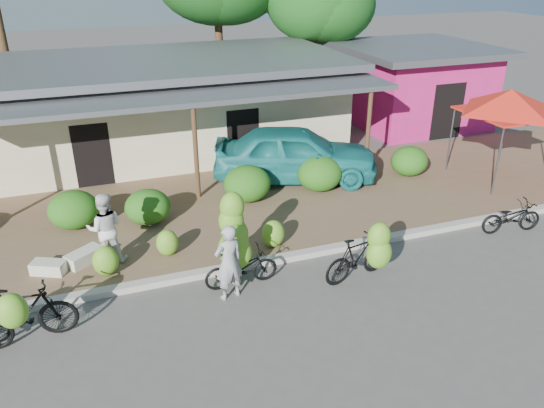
# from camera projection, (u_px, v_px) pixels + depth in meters

# --- Properties ---
(ground) EXTENTS (100.00, 100.00, 0.00)m
(ground) POSITION_uv_depth(u_px,v_px,m) (267.00, 320.00, 10.67)
(ground) COLOR #504D4B
(ground) RESTS_ON ground
(sidewalk) EXTENTS (60.00, 6.00, 0.12)m
(sidewalk) POSITION_uv_depth(u_px,v_px,m) (208.00, 214.00, 14.89)
(sidewalk) COLOR brown
(sidewalk) RESTS_ON ground
(curb) EXTENTS (60.00, 0.25, 0.15)m
(curb) POSITION_uv_depth(u_px,v_px,m) (238.00, 267.00, 12.33)
(curb) COLOR #A8A399
(curb) RESTS_ON ground
(shop_main) EXTENTS (13.00, 8.50, 3.35)m
(shop_main) POSITION_uv_depth(u_px,v_px,m) (166.00, 105.00, 19.22)
(shop_main) COLOR beige
(shop_main) RESTS_ON ground
(shop_pink) EXTENTS (6.00, 6.00, 3.25)m
(shop_pink) POSITION_uv_depth(u_px,v_px,m) (413.00, 84.00, 22.53)
(shop_pink) COLOR #D52070
(shop_pink) RESTS_ON ground
(hedge_1) EXTENTS (1.30, 1.17, 1.02)m
(hedge_1) POSITION_uv_depth(u_px,v_px,m) (73.00, 210.00, 13.82)
(hedge_1) COLOR #1F5814
(hedge_1) RESTS_ON sidewalk
(hedge_2) EXTENTS (1.21, 1.09, 0.94)m
(hedge_2) POSITION_uv_depth(u_px,v_px,m) (148.00, 207.00, 14.06)
(hedge_2) COLOR #1F5814
(hedge_2) RESTS_ON sidewalk
(hedge_3) EXTENTS (1.38, 1.24, 1.07)m
(hedge_3) POSITION_uv_depth(u_px,v_px,m) (247.00, 184.00, 15.31)
(hedge_3) COLOR #1F5814
(hedge_3) RESTS_ON sidewalk
(hedge_4) EXTENTS (1.38, 1.24, 1.08)m
(hedge_4) POSITION_uv_depth(u_px,v_px,m) (320.00, 174.00, 16.01)
(hedge_4) COLOR #1F5814
(hedge_4) RESTS_ON sidewalk
(hedge_5) EXTENTS (1.24, 1.11, 0.96)m
(hedge_5) POSITION_uv_depth(u_px,v_px,m) (409.00, 161.00, 17.14)
(hedge_5) COLOR #1F5814
(hedge_5) RESTS_ON sidewalk
(red_canopy) EXTENTS (3.50, 3.50, 2.86)m
(red_canopy) POSITION_uv_depth(u_px,v_px,m) (510.00, 101.00, 16.12)
(red_canopy) COLOR #59595E
(red_canopy) RESTS_ON sidewalk
(bike_left) EXTENTS (1.97, 1.22, 1.44)m
(bike_left) POSITION_uv_depth(u_px,v_px,m) (22.00, 313.00, 9.81)
(bike_left) COLOR black
(bike_left) RESTS_ON ground
(bike_center) EXTENTS (1.65, 1.12, 2.02)m
(bike_center) POSITION_uv_depth(u_px,v_px,m) (237.00, 248.00, 11.69)
(bike_center) COLOR black
(bike_center) RESTS_ON ground
(bike_right) EXTENTS (1.83, 1.30, 1.67)m
(bike_right) POSITION_uv_depth(u_px,v_px,m) (363.00, 255.00, 11.63)
(bike_right) COLOR black
(bike_right) RESTS_ON ground
(bike_far_right) EXTENTS (1.71, 0.81, 0.87)m
(bike_far_right) POSITION_uv_depth(u_px,v_px,m) (512.00, 217.00, 13.86)
(bike_far_right) COLOR black
(bike_far_right) RESTS_ON ground
(loose_banana_a) EXTENTS (0.57, 0.49, 0.71)m
(loose_banana_a) POSITION_uv_depth(u_px,v_px,m) (106.00, 261.00, 11.80)
(loose_banana_a) COLOR #6EAA2A
(loose_banana_a) RESTS_ON sidewalk
(loose_banana_b) EXTENTS (0.53, 0.45, 0.66)m
(loose_banana_b) POSITION_uv_depth(u_px,v_px,m) (167.00, 243.00, 12.60)
(loose_banana_b) COLOR #6EAA2A
(loose_banana_b) RESTS_ON sidewalk
(loose_banana_c) EXTENTS (0.57, 0.48, 0.71)m
(loose_banana_c) POSITION_uv_depth(u_px,v_px,m) (273.00, 234.00, 12.96)
(loose_banana_c) COLOR #6EAA2A
(loose_banana_c) RESTS_ON sidewalk
(sack_near) EXTENTS (0.92, 0.82, 0.30)m
(sack_near) POSITION_uv_depth(u_px,v_px,m) (84.00, 257.00, 12.37)
(sack_near) COLOR beige
(sack_near) RESTS_ON sidewalk
(sack_far) EXTENTS (0.84, 0.67, 0.28)m
(sack_far) POSITION_uv_depth(u_px,v_px,m) (49.00, 267.00, 11.96)
(sack_far) COLOR beige
(sack_far) RESTS_ON sidewalk
(vendor) EXTENTS (0.71, 0.55, 1.73)m
(vendor) POSITION_uv_depth(u_px,v_px,m) (229.00, 262.00, 11.02)
(vendor) COLOR #949494
(vendor) RESTS_ON ground
(bystander) EXTENTS (0.91, 0.75, 1.72)m
(bystander) POSITION_uv_depth(u_px,v_px,m) (105.00, 228.00, 12.13)
(bystander) COLOR silver
(bystander) RESTS_ON sidewalk
(teal_van) EXTENTS (5.51, 3.66, 1.74)m
(teal_van) POSITION_uv_depth(u_px,v_px,m) (296.00, 154.00, 16.65)
(teal_van) COLOR #1B7B7A
(teal_van) RESTS_ON sidewalk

